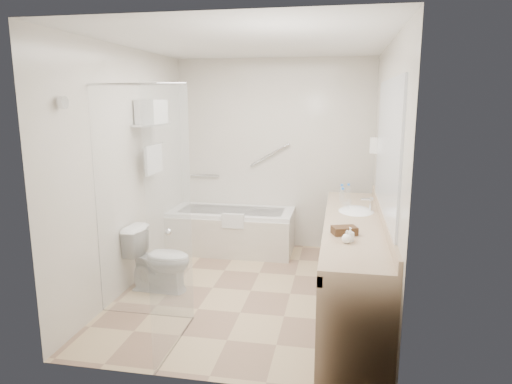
% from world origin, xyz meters
% --- Properties ---
extents(floor, '(3.20, 3.20, 0.00)m').
position_xyz_m(floor, '(0.00, 0.00, 0.00)').
color(floor, tan).
rests_on(floor, ground).
extents(ceiling, '(2.60, 3.20, 0.10)m').
position_xyz_m(ceiling, '(0.00, 0.00, 2.50)').
color(ceiling, silver).
rests_on(ceiling, wall_back).
extents(wall_back, '(2.60, 0.10, 2.50)m').
position_xyz_m(wall_back, '(0.00, 1.60, 1.25)').
color(wall_back, beige).
rests_on(wall_back, ground).
extents(wall_front, '(2.60, 0.10, 2.50)m').
position_xyz_m(wall_front, '(0.00, -1.60, 1.25)').
color(wall_front, beige).
rests_on(wall_front, ground).
extents(wall_left, '(0.10, 3.20, 2.50)m').
position_xyz_m(wall_left, '(-1.30, 0.00, 1.25)').
color(wall_left, beige).
rests_on(wall_left, ground).
extents(wall_right, '(0.10, 3.20, 2.50)m').
position_xyz_m(wall_right, '(1.30, 0.00, 1.25)').
color(wall_right, beige).
rests_on(wall_right, ground).
extents(bathtub, '(1.60, 0.73, 0.59)m').
position_xyz_m(bathtub, '(-0.50, 1.24, 0.28)').
color(bathtub, white).
rests_on(bathtub, floor).
extents(grab_bar_short, '(0.40, 0.03, 0.03)m').
position_xyz_m(grab_bar_short, '(-0.95, 1.56, 0.95)').
color(grab_bar_short, silver).
rests_on(grab_bar_short, wall_back).
extents(grab_bar_long, '(0.53, 0.03, 0.33)m').
position_xyz_m(grab_bar_long, '(-0.05, 1.56, 1.25)').
color(grab_bar_long, silver).
rests_on(grab_bar_long, wall_back).
extents(shower_enclosure, '(0.96, 0.91, 2.11)m').
position_xyz_m(shower_enclosure, '(-0.63, -0.93, 1.07)').
color(shower_enclosure, silver).
rests_on(shower_enclosure, floor).
extents(towel_shelf, '(0.24, 0.55, 0.81)m').
position_xyz_m(towel_shelf, '(-1.17, 0.35, 1.75)').
color(towel_shelf, silver).
rests_on(towel_shelf, wall_left).
extents(vanity_counter, '(0.55, 2.70, 0.95)m').
position_xyz_m(vanity_counter, '(1.02, -0.15, 0.64)').
color(vanity_counter, tan).
rests_on(vanity_counter, floor).
extents(sink, '(0.40, 0.52, 0.14)m').
position_xyz_m(sink, '(1.05, 0.25, 0.82)').
color(sink, white).
rests_on(sink, vanity_counter).
extents(faucet, '(0.03, 0.03, 0.14)m').
position_xyz_m(faucet, '(1.20, 0.25, 0.93)').
color(faucet, silver).
rests_on(faucet, vanity_counter).
extents(mirror, '(0.02, 2.00, 1.20)m').
position_xyz_m(mirror, '(1.29, -0.15, 1.55)').
color(mirror, '#B7BCC4').
rests_on(mirror, wall_right).
extents(hairdryer_unit, '(0.08, 0.10, 0.18)m').
position_xyz_m(hairdryer_unit, '(1.25, 1.05, 1.45)').
color(hairdryer_unit, white).
rests_on(hairdryer_unit, wall_right).
extents(toilet, '(0.69, 0.40, 0.66)m').
position_xyz_m(toilet, '(-0.95, -0.14, 0.33)').
color(toilet, white).
rests_on(toilet, floor).
extents(amenity_basket, '(0.24, 0.19, 0.07)m').
position_xyz_m(amenity_basket, '(0.93, -0.61, 0.88)').
color(amenity_basket, '#3F2716').
rests_on(amenity_basket, vanity_counter).
extents(soap_bottle_a, '(0.10, 0.13, 0.05)m').
position_xyz_m(soap_bottle_a, '(0.97, -0.80, 0.88)').
color(soap_bottle_a, white).
rests_on(soap_bottle_a, vanity_counter).
extents(soap_bottle_b, '(0.11, 0.13, 0.08)m').
position_xyz_m(soap_bottle_b, '(0.95, -0.85, 0.89)').
color(soap_bottle_b, white).
rests_on(soap_bottle_b, vanity_counter).
extents(water_bottle_left, '(0.06, 0.06, 0.19)m').
position_xyz_m(water_bottle_left, '(0.91, 0.73, 0.94)').
color(water_bottle_left, silver).
rests_on(water_bottle_left, vanity_counter).
extents(water_bottle_mid, '(0.05, 0.05, 0.17)m').
position_xyz_m(water_bottle_mid, '(0.98, 0.87, 0.93)').
color(water_bottle_mid, silver).
rests_on(water_bottle_mid, vanity_counter).
extents(water_bottle_right, '(0.06, 0.06, 0.19)m').
position_xyz_m(water_bottle_right, '(0.91, 0.54, 0.94)').
color(water_bottle_right, silver).
rests_on(water_bottle_right, vanity_counter).
extents(drinking_glass_near, '(0.08, 0.08, 0.08)m').
position_xyz_m(drinking_glass_near, '(0.98, 0.41, 0.89)').
color(drinking_glass_near, silver).
rests_on(drinking_glass_near, vanity_counter).
extents(drinking_glass_far, '(0.09, 0.09, 0.09)m').
position_xyz_m(drinking_glass_far, '(0.95, 0.20, 0.90)').
color(drinking_glass_far, silver).
rests_on(drinking_glass_far, vanity_counter).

